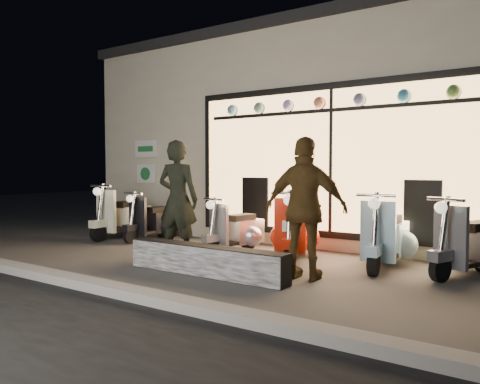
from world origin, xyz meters
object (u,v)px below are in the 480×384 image
object	(u,v)px
man	(178,199)
woman	(306,208)
scooter_red	(294,231)
graffiti_barrier	(206,260)
scooter_silver	(239,230)

from	to	relation	value
man	woman	distance (m)	2.33
scooter_red	woman	bearing A→B (deg)	-78.75
graffiti_barrier	man	distance (m)	1.52
scooter_red	man	distance (m)	1.92
scooter_silver	man	world-z (taller)	man
graffiti_barrier	woman	bearing A→B (deg)	23.91
scooter_silver	scooter_red	bearing A→B (deg)	15.09
graffiti_barrier	man	world-z (taller)	man
graffiti_barrier	scooter_red	distance (m)	1.85
scooter_silver	man	distance (m)	1.26
graffiti_barrier	scooter_silver	distance (m)	1.85
graffiti_barrier	scooter_silver	size ratio (longest dim) A/B	1.92
scooter_red	graffiti_barrier	bearing A→B (deg)	-123.62
graffiti_barrier	scooter_silver	bearing A→B (deg)	110.02
scooter_red	woman	xyz separation A→B (m)	(0.82, -1.27, 0.50)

